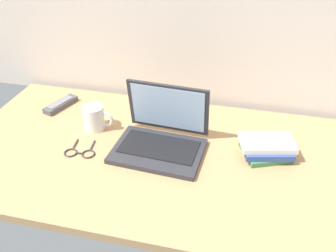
{
  "coord_description": "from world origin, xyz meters",
  "views": [
    {
      "loc": [
        0.19,
        -0.96,
        0.81
      ],
      "look_at": [
        -0.04,
        0.0,
        0.15
      ],
      "focal_mm": 38.27,
      "sensor_mm": 36.0,
      "label": 1
    }
  ],
  "objects_px": {
    "remote_control_far": "(61,104)",
    "laptop": "(161,136)",
    "coffee_mug": "(95,117)",
    "eyeglasses": "(80,152)",
    "book_stack": "(266,147)"
  },
  "relations": [
    {
      "from": "coffee_mug",
      "to": "remote_control_far",
      "type": "relative_size",
      "value": 0.72
    },
    {
      "from": "eyeglasses",
      "to": "book_stack",
      "type": "xyz_separation_m",
      "value": [
        0.64,
        0.15,
        0.03
      ]
    },
    {
      "from": "eyeglasses",
      "to": "coffee_mug",
      "type": "bearing_deg",
      "value": 92.89
    },
    {
      "from": "laptop",
      "to": "eyeglasses",
      "type": "height_order",
      "value": "laptop"
    },
    {
      "from": "remote_control_far",
      "to": "coffee_mug",
      "type": "bearing_deg",
      "value": -29.23
    },
    {
      "from": "remote_control_far",
      "to": "eyeglasses",
      "type": "height_order",
      "value": "remote_control_far"
    },
    {
      "from": "coffee_mug",
      "to": "remote_control_far",
      "type": "height_order",
      "value": "coffee_mug"
    },
    {
      "from": "laptop",
      "to": "book_stack",
      "type": "height_order",
      "value": "laptop"
    },
    {
      "from": "laptop",
      "to": "eyeglasses",
      "type": "xyz_separation_m",
      "value": [
        -0.27,
        -0.11,
        -0.04
      ]
    },
    {
      "from": "laptop",
      "to": "coffee_mug",
      "type": "distance_m",
      "value": 0.28
    },
    {
      "from": "laptop",
      "to": "book_stack",
      "type": "xyz_separation_m",
      "value": [
        0.37,
        0.04,
        -0.02
      ]
    },
    {
      "from": "remote_control_far",
      "to": "laptop",
      "type": "bearing_deg",
      "value": -19.72
    },
    {
      "from": "laptop",
      "to": "coffee_mug",
      "type": "xyz_separation_m",
      "value": [
        -0.28,
        0.06,
        0.0
      ]
    },
    {
      "from": "book_stack",
      "to": "remote_control_far",
      "type": "bearing_deg",
      "value": 171.08
    },
    {
      "from": "remote_control_far",
      "to": "eyeglasses",
      "type": "distance_m",
      "value": 0.35
    }
  ]
}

